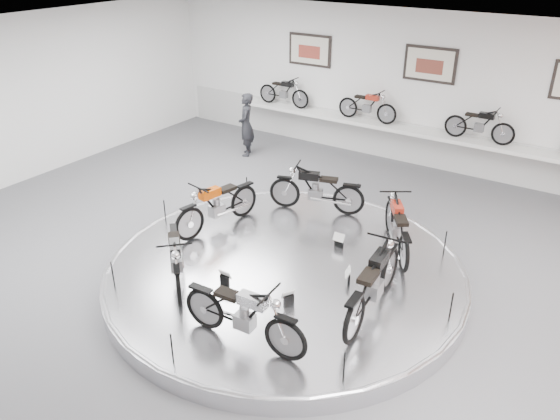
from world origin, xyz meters
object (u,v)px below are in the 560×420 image
Objects in this scene: bike_d at (176,257)px; bike_f at (374,282)px; bike_b at (316,189)px; visitor at (246,125)px; shelf at (418,132)px; bike_a at (397,226)px; bike_e at (243,314)px; display_platform at (285,272)px; bike_c at (217,204)px.

bike_f is (3.12, 1.03, 0.08)m from bike_d.
bike_b is 4.50m from visitor.
shelf is at bearing 11.19° from bike_f.
bike_f is at bearing 159.44° from bike_a.
bike_b is at bearing 24.57° from visitor.
bike_a is 0.99× the size of visitor.
bike_e is (1.88, -0.63, 0.03)m from bike_d.
bike_b is at bearing 40.81° from bike_a.
bike_a is at bearing 48.05° from display_platform.
bike_b is at bearing 106.13° from display_platform.
shelf is (0.00, 6.40, 0.85)m from display_platform.
bike_c is (-1.90, -5.95, -0.18)m from shelf.
bike_d is at bearing 158.15° from bike_e.
bike_f is at bearing -12.21° from display_platform.
bike_d is at bearing -4.45° from visitor.
bike_d is at bearing -131.10° from display_platform.
bike_e is 0.91× the size of bike_f.
bike_e reaches higher than display_platform.
bike_d is at bearing 105.42° from bike_a.
bike_d is at bearing -99.08° from shelf.
bike_b is at bearing 103.29° from bike_e.
bike_f is at bearing -74.65° from shelf.
bike_e is at bearing 139.20° from bike_f.
bike_e reaches higher than bike_d.
bike_c is (-3.33, -1.13, 0.01)m from bike_a.
bike_c is at bearing -107.74° from shelf.
display_platform is 0.58× the size of shelf.
bike_b reaches higher than bike_e.
bike_b reaches higher than bike_d.
display_platform is at bearing 103.71° from bike_e.
bike_a is at bearing 145.97° from bike_b.
bike_d is 0.95× the size of bike_e.
bike_c is 3.87m from bike_f.
bike_f is at bearing 19.35° from visitor.
display_platform is at bearing -90.00° from shelf.
bike_a is at bearing 8.30° from bike_f.
bike_a is (1.43, -4.81, -0.19)m from shelf.
bike_c is at bearing -1.32° from visitor.
bike_a is 1.00× the size of bike_e.
visitor is (-5.78, 3.13, 0.07)m from bike_a.
bike_b is 0.91× the size of bike_f.
bike_b is at bearing -98.53° from shelf.
bike_c reaches higher than display_platform.
visitor is at bearing -158.83° from shelf.
visitor is (-3.10, 6.15, 0.10)m from bike_d.
bike_e is (0.63, -8.47, -0.19)m from shelf.
bike_c is at bearing 153.40° from bike_d.
shelf is 5.76× the size of bike_f.
bike_a is 6.57m from visitor.
bike_a is at bearing 92.82° from bike_d.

